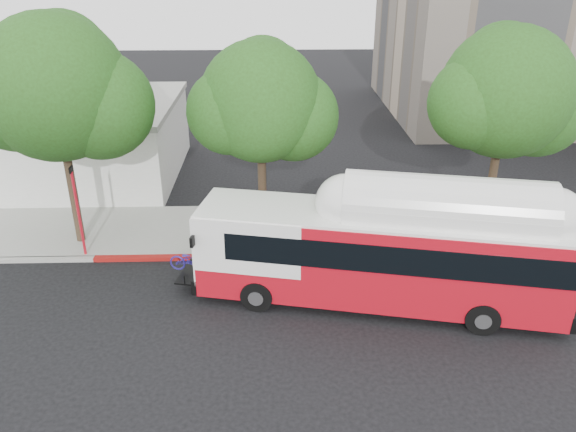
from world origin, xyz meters
name	(u,v)px	position (x,y,z in m)	size (l,w,h in m)	color
ground	(289,311)	(0.00, 0.00, 0.00)	(120.00, 120.00, 0.00)	black
sidewalk	(285,229)	(0.00, 6.50, 0.07)	(60.00, 5.00, 0.15)	gray
curb_strip	(286,256)	(0.00, 3.90, 0.07)	(60.00, 0.30, 0.15)	gray
red_curb_segment	(215,257)	(-3.00, 3.90, 0.08)	(10.00, 0.32, 0.16)	maroon
street_tree_left	(68,93)	(-8.53, 5.56, 6.60)	(6.67, 5.80, 9.74)	#2D2116
street_tree_mid	(270,106)	(-0.59, 6.06, 5.91)	(5.75, 5.00, 8.62)	#2D2116
street_tree_right	(516,97)	(9.44, 5.86, 6.26)	(6.21, 5.40, 9.18)	#2D2116
low_commercial_bldg	(32,139)	(-14.00, 14.00, 2.15)	(16.20, 10.20, 4.25)	silver
transit_bus	(380,257)	(3.23, 0.53, 1.89)	(13.85, 5.29, 4.04)	#B20C19
signal_pole	(78,212)	(-8.44, 4.21, 2.07)	(0.11, 0.38, 4.03)	red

